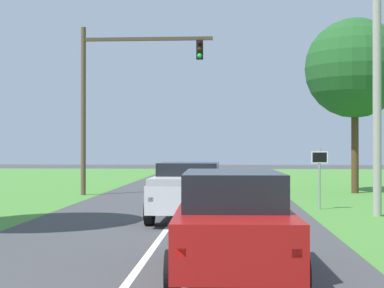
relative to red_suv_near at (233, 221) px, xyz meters
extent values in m
plane|color=#424244|center=(-1.77, 7.12, -0.97)|extent=(120.00, 120.00, 0.00)
cube|color=#9E1411|center=(0.00, -0.06, -0.18)|extent=(2.05, 4.75, 0.86)
cube|color=black|center=(0.00, 0.17, 0.56)|extent=(1.78, 2.96, 0.62)
cube|color=red|center=(-0.73, -2.40, -0.14)|extent=(0.14, 0.06, 0.12)
cube|color=red|center=(0.85, -2.36, -0.14)|extent=(0.14, 0.06, 0.12)
cylinder|color=black|center=(-1.00, 1.37, -0.61)|extent=(0.25, 0.73, 0.72)
cylinder|color=black|center=(0.93, 1.42, -0.61)|extent=(0.25, 0.73, 0.72)
cylinder|color=black|center=(-0.93, -1.55, -0.61)|extent=(0.25, 0.73, 0.72)
cylinder|color=black|center=(1.01, -1.50, -0.61)|extent=(0.25, 0.73, 0.72)
cube|color=silver|center=(-1.29, 8.18, -0.17)|extent=(2.20, 5.29, 0.81)
cube|color=black|center=(-1.29, 7.91, 0.54)|extent=(1.88, 2.03, 0.60)
cube|color=#B8B8B8|center=(-1.32, 6.55, 0.34)|extent=(2.02, 2.03, 0.20)
cube|color=red|center=(-2.20, 5.60, -0.13)|extent=(0.14, 0.06, 0.12)
cube|color=red|center=(-0.49, 5.57, -0.13)|extent=(0.14, 0.06, 0.12)
cylinder|color=black|center=(-2.29, 9.82, -0.57)|extent=(0.27, 0.81, 0.80)
cylinder|color=black|center=(-0.21, 9.78, -0.57)|extent=(0.27, 0.81, 0.80)
cylinder|color=black|center=(-2.36, 6.57, -0.57)|extent=(0.27, 0.81, 0.80)
cylinder|color=black|center=(-0.28, 6.53, -0.57)|extent=(0.27, 0.81, 0.80)
cylinder|color=brown|center=(-6.99, 17.25, 3.07)|extent=(0.24, 0.24, 8.09)
cube|color=#4C3D2B|center=(-3.88, 17.25, 6.51)|extent=(6.24, 0.16, 0.16)
cube|color=black|center=(-1.38, 17.25, 5.96)|extent=(0.32, 0.28, 0.90)
sphere|color=black|center=(-1.38, 17.10, 6.26)|extent=(0.22, 0.22, 0.22)
sphere|color=black|center=(-1.38, 17.10, 5.96)|extent=(0.22, 0.22, 0.22)
sphere|color=#1ED83F|center=(-1.38, 17.10, 5.66)|extent=(0.22, 0.22, 0.22)
cylinder|color=gray|center=(3.31, 11.28, 0.16)|extent=(0.08, 0.08, 2.28)
cube|color=white|center=(3.31, 11.25, 0.95)|extent=(0.60, 0.03, 0.44)
cube|color=black|center=(3.31, 11.23, 0.95)|extent=(0.52, 0.01, 0.36)
cylinder|color=#4C351E|center=(6.33, 19.22, 1.23)|extent=(0.36, 0.36, 4.40)
sphere|color=#215724|center=(6.33, 19.22, 5.30)|extent=(5.00, 5.00, 5.00)
cylinder|color=#9E998E|center=(4.89, 9.28, 4.02)|extent=(0.28, 0.28, 9.99)
camera|label=1|loc=(-0.11, -10.42, 1.30)|focal=54.55mm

